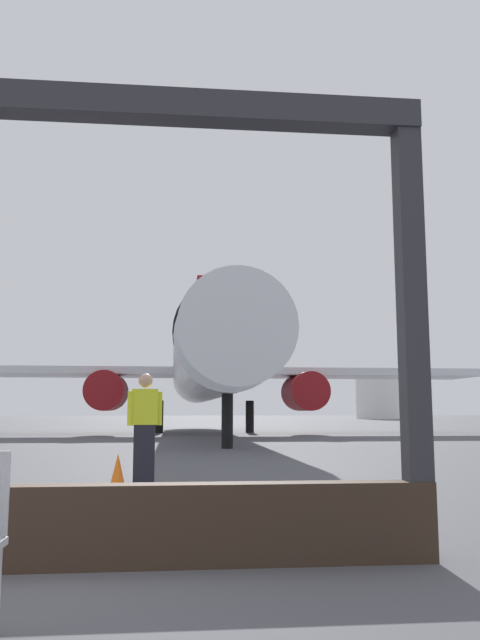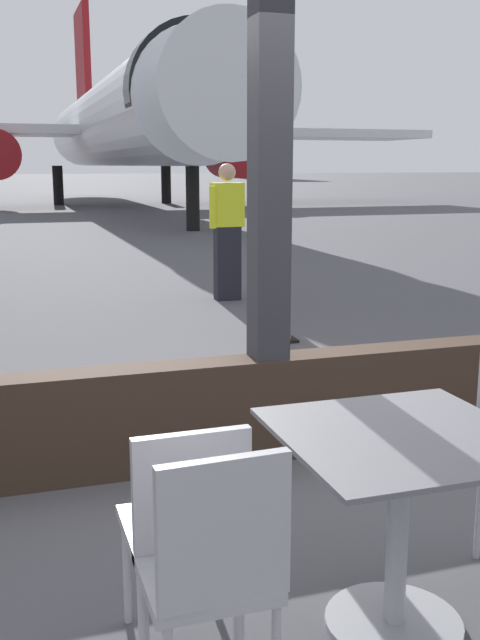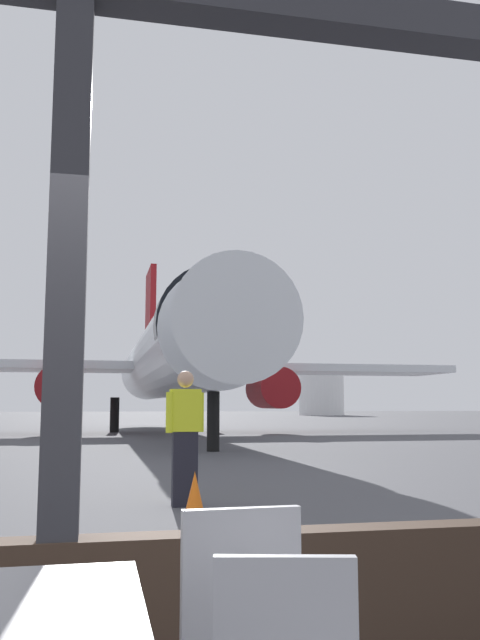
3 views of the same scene
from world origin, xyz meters
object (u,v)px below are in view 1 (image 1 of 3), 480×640
at_px(fuel_storage_tank, 378,397).
at_px(ground_crew_worker, 145,428).
at_px(airplane, 208,365).
at_px(traffic_cone, 117,484).

bearing_deg(fuel_storage_tank, ground_crew_worker, -110.22).
bearing_deg(airplane, traffic_cone, -95.57).
xyz_separation_m(airplane, ground_crew_worker, (-2.13, -21.62, -2.48)).
bearing_deg(fuel_storage_tank, airplane, -115.16).
bearing_deg(traffic_cone, fuel_storage_tank, 70.19).
relative_size(airplane, fuel_storage_tank, 4.83).
bearing_deg(ground_crew_worker, traffic_cone, -95.02).
distance_m(airplane, traffic_cone, 24.27).
distance_m(airplane, ground_crew_worker, 21.87).
height_order(traffic_cone, fuel_storage_tank, fuel_storage_tank).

